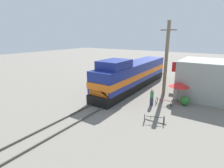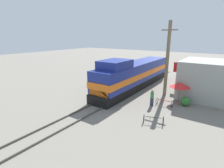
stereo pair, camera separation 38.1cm
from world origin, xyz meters
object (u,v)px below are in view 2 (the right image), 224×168
at_px(vendor_umbrella, 180,85).
at_px(billboard_sign, 182,70).
at_px(bicycle_spare, 153,119).
at_px(locomotive, 134,75).
at_px(bicycle, 164,102).
at_px(person_bystander, 152,97).
at_px(utility_pole, 167,59).

relative_size(vendor_umbrella, billboard_sign, 0.61).
relative_size(billboard_sign, bicycle_spare, 2.08).
bearing_deg(billboard_sign, bicycle_spare, -87.20).
xyz_separation_m(locomotive, billboard_sign, (5.45, 2.82, 0.85)).
xyz_separation_m(locomotive, bicycle, (5.46, -3.61, -1.51)).
bearing_deg(vendor_umbrella, locomotive, 163.50).
height_order(locomotive, billboard_sign, locomotive).
distance_m(locomotive, vendor_umbrella, 6.68).
xyz_separation_m(locomotive, person_bystander, (4.42, -4.40, -0.92)).
distance_m(person_bystander, bicycle_spare, 3.82).
distance_m(locomotive, bicycle_spare, 9.97).
bearing_deg(bicycle, utility_pole, -162.46).
relative_size(person_bystander, bicycle, 1.09).
height_order(billboard_sign, bicycle, billboard_sign).
xyz_separation_m(locomotive, vendor_umbrella, (6.41, -1.90, 0.07)).
distance_m(utility_pole, vendor_umbrella, 3.55).
bearing_deg(billboard_sign, utility_pole, -109.29).
distance_m(locomotive, person_bystander, 6.31).
distance_m(vendor_umbrella, billboard_sign, 4.88).
distance_m(utility_pole, person_bystander, 5.35).
bearing_deg(locomotive, bicycle, -33.48).
height_order(vendor_umbrella, bicycle, vendor_umbrella).
height_order(utility_pole, billboard_sign, utility_pole).
bearing_deg(bicycle_spare, billboard_sign, 162.39).
bearing_deg(locomotive, utility_pole, -3.41).
xyz_separation_m(bicycle, bicycle_spare, (0.51, -4.23, -0.00)).
xyz_separation_m(billboard_sign, bicycle_spare, (0.52, -10.66, -2.37)).
distance_m(person_bystander, bicycle, 1.43).
relative_size(locomotive, vendor_umbrella, 7.65).
height_order(person_bystander, bicycle, person_bystander).
height_order(utility_pole, vendor_umbrella, utility_pole).
bearing_deg(bicycle_spare, bicycle, 166.43).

